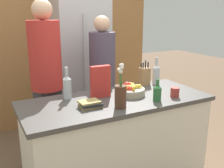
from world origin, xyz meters
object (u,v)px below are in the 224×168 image
Objects in this scene: refrigerator at (80,60)px; fruit_bowl at (130,90)px; person_at_sink at (46,75)px; person_in_blue at (102,75)px; book_stack at (90,104)px; cereal_box at (100,82)px; knife_block at (144,76)px; bottle_oil at (156,74)px; bottle_water at (157,92)px; bottle_vinegar at (67,86)px; bottle_wine at (108,81)px; coffee_mug at (175,92)px; flower_vase at (121,94)px.

refrigerator is 7.23× the size of fruit_bowl.
person_at_sink is 1.10× the size of person_in_blue.
book_stack is (-0.51, -1.55, -0.08)m from refrigerator.
knife_block is at bearing 15.47° from cereal_box.
refrigerator is 1.23× the size of person_in_blue.
bottle_oil is (0.74, 0.13, -0.03)m from cereal_box.
bottle_water is 1.20m from person_at_sink.
bottle_oil is (0.43, -1.22, 0.01)m from refrigerator.
refrigerator is 1.38m from cereal_box.
person_at_sink is at bearing 98.30° from bottle_vinegar.
refrigerator is at bearing 93.25° from person_in_blue.
refrigerator is 1.39m from bottle_vinegar.
person_at_sink reaches higher than bottle_wine.
bottle_wine is 1.35× the size of bottle_water.
cereal_box is 2.92× the size of coffee_mug.
refrigerator is 9.87× the size of bottle_water.
cereal_box reaches higher than book_stack.
bottle_vinegar is at bearing 155.17° from coffee_mug.
coffee_mug is 0.47m from bottle_oil.
knife_block is at bearing 36.15° from fruit_bowl.
fruit_bowl is at bearing -16.52° from bottle_vinegar.
person_in_blue is at bearing 106.70° from coffee_mug.
fruit_bowl is at bearing 143.38° from coffee_mug.
flower_vase reaches higher than bottle_vinegar.
book_stack is 1.00m from bottle_oil.
bottle_wine is at bearing 135.96° from coffee_mug.
bottle_water is 0.12× the size of person_in_blue.
refrigerator is 1.42m from fruit_bowl.
fruit_bowl is at bearing -91.36° from refrigerator.
refrigerator is 1.22m from bottle_wine.
person_in_blue reaches higher than book_stack.
coffee_mug is at bearing -104.62° from bottle_oil.
coffee_mug is (0.34, -0.25, 0.00)m from fruit_bowl.
book_stack is 0.33m from bottle_vinegar.
bottle_wine reaches higher than fruit_bowl.
bottle_oil is at bearing 23.53° from fruit_bowl.
flower_vase is at bearing -139.33° from knife_block.
coffee_mug is (0.31, -1.67, -0.07)m from refrigerator.
fruit_bowl is at bearing -14.47° from cereal_box.
person_in_blue is (-0.07, 0.99, -0.05)m from bottle_water.
coffee_mug is at bearing -44.04° from bottle_wine.
bottle_wine is at bearing 5.16° from bottle_vinegar.
fruit_bowl is 0.30m from bottle_water.
fruit_bowl is 0.50m from book_stack.
cereal_box reaches higher than bottle_water.
bottle_vinegar is (-1.04, -0.03, 0.00)m from bottle_oil.
flower_vase is at bearing -53.89° from bottle_vinegar.
book_stack is (-0.20, -0.21, -0.12)m from cereal_box.
cereal_box is 1.01× the size of bottle_vinegar.
cereal_box is 1.01× the size of bottle_oil.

